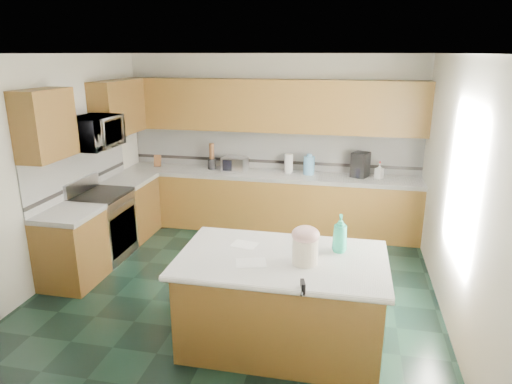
% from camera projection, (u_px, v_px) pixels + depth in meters
% --- Properties ---
extents(floor, '(4.60, 4.60, 0.00)m').
position_uv_depth(floor, '(238.00, 289.00, 5.46)').
color(floor, black).
rests_on(floor, ground).
extents(ceiling, '(4.60, 4.60, 0.00)m').
position_uv_depth(ceiling, '(235.00, 54.00, 4.67)').
color(ceiling, white).
rests_on(ceiling, ground).
extents(wall_back, '(4.60, 0.04, 2.70)m').
position_uv_depth(wall_back, '(272.00, 142.00, 7.23)').
color(wall_back, silver).
rests_on(wall_back, ground).
extents(wall_front, '(4.60, 0.04, 2.70)m').
position_uv_depth(wall_front, '(146.00, 277.00, 2.89)').
color(wall_front, silver).
rests_on(wall_front, ground).
extents(wall_left, '(0.04, 4.60, 2.70)m').
position_uv_depth(wall_left, '(51.00, 170.00, 5.52)').
color(wall_left, silver).
rests_on(wall_left, ground).
extents(wall_right, '(0.04, 4.60, 2.70)m').
position_uv_depth(wall_right, '(459.00, 193.00, 4.60)').
color(wall_right, silver).
rests_on(wall_right, ground).
extents(back_base_cab, '(4.60, 0.60, 0.86)m').
position_uv_depth(back_base_cab, '(268.00, 203.00, 7.20)').
color(back_base_cab, '#3B2610').
rests_on(back_base_cab, ground).
extents(back_countertop, '(4.60, 0.64, 0.06)m').
position_uv_depth(back_countertop, '(268.00, 175.00, 7.07)').
color(back_countertop, white).
rests_on(back_countertop, back_base_cab).
extents(back_upper_cab, '(4.60, 0.33, 0.78)m').
position_uv_depth(back_upper_cab, '(271.00, 106.00, 6.89)').
color(back_upper_cab, '#3B2610').
rests_on(back_upper_cab, wall_back).
extents(back_backsplash, '(4.60, 0.02, 0.63)m').
position_uv_depth(back_backsplash, '(272.00, 150.00, 7.24)').
color(back_backsplash, silver).
rests_on(back_backsplash, back_countertop).
extents(back_accent_band, '(4.60, 0.01, 0.05)m').
position_uv_depth(back_accent_band, '(272.00, 162.00, 7.29)').
color(back_accent_band, black).
rests_on(back_accent_band, back_countertop).
extents(left_base_cab_rear, '(0.60, 0.82, 0.86)m').
position_uv_depth(left_base_cab_rear, '(131.00, 209.00, 6.93)').
color(left_base_cab_rear, '#3B2610').
rests_on(left_base_cab_rear, ground).
extents(left_counter_rear, '(0.64, 0.82, 0.06)m').
position_uv_depth(left_counter_rear, '(128.00, 180.00, 6.80)').
color(left_counter_rear, white).
rests_on(left_counter_rear, left_base_cab_rear).
extents(left_base_cab_front, '(0.60, 0.72, 0.86)m').
position_uv_depth(left_base_cab_front, '(72.00, 250.00, 5.50)').
color(left_base_cab_front, '#3B2610').
rests_on(left_base_cab_front, ground).
extents(left_counter_front, '(0.64, 0.72, 0.06)m').
position_uv_depth(left_counter_front, '(67.00, 214.00, 5.37)').
color(left_counter_front, white).
rests_on(left_counter_front, left_base_cab_front).
extents(left_backsplash, '(0.02, 2.30, 0.63)m').
position_uv_depth(left_backsplash, '(80.00, 168.00, 6.06)').
color(left_backsplash, silver).
rests_on(left_backsplash, wall_left).
extents(left_accent_band, '(0.01, 2.30, 0.05)m').
position_uv_depth(left_accent_band, '(82.00, 182.00, 6.12)').
color(left_accent_band, black).
rests_on(left_accent_band, wall_left).
extents(left_upper_cab_rear, '(0.33, 1.09, 0.78)m').
position_uv_depth(left_upper_cab_rear, '(118.00, 108.00, 6.64)').
color(left_upper_cab_rear, '#3B2610').
rests_on(left_upper_cab_rear, wall_left).
extents(left_upper_cab_front, '(0.33, 0.72, 0.78)m').
position_uv_depth(left_upper_cab_front, '(45.00, 125.00, 5.09)').
color(left_upper_cab_front, '#3B2610').
rests_on(left_upper_cab_front, wall_left).
extents(range_body, '(0.60, 0.76, 0.88)m').
position_uv_depth(range_body, '(104.00, 227.00, 6.19)').
color(range_body, '#B7B7BC').
rests_on(range_body, ground).
extents(range_oven_door, '(0.02, 0.68, 0.55)m').
position_uv_depth(range_oven_door, '(124.00, 231.00, 6.15)').
color(range_oven_door, black).
rests_on(range_oven_door, range_body).
extents(range_cooktop, '(0.62, 0.78, 0.04)m').
position_uv_depth(range_cooktop, '(100.00, 195.00, 6.06)').
color(range_cooktop, black).
rests_on(range_cooktop, range_body).
extents(range_handle, '(0.02, 0.66, 0.02)m').
position_uv_depth(range_handle, '(123.00, 205.00, 6.03)').
color(range_handle, '#B7B7BC').
rests_on(range_handle, range_body).
extents(range_backguard, '(0.06, 0.76, 0.18)m').
position_uv_depth(range_backguard, '(82.00, 185.00, 6.07)').
color(range_backguard, '#B7B7BC').
rests_on(range_backguard, range_body).
extents(microwave, '(0.50, 0.73, 0.41)m').
position_uv_depth(microwave, '(94.00, 133.00, 5.81)').
color(microwave, '#B7B7BC').
rests_on(microwave, wall_left).
extents(island_base, '(1.81, 1.04, 0.86)m').
position_uv_depth(island_base, '(281.00, 304.00, 4.32)').
color(island_base, '#3B2610').
rests_on(island_base, ground).
extents(island_top, '(1.91, 1.14, 0.06)m').
position_uv_depth(island_top, '(282.00, 259.00, 4.19)').
color(island_top, white).
rests_on(island_top, island_base).
extents(island_bullnose, '(1.91, 0.07, 0.06)m').
position_uv_depth(island_bullnose, '(271.00, 289.00, 3.66)').
color(island_bullnose, white).
rests_on(island_bullnose, island_base).
extents(treat_jar, '(0.28, 0.28, 0.24)m').
position_uv_depth(treat_jar, '(305.00, 251.00, 4.01)').
color(treat_jar, '#F2E4CB').
rests_on(treat_jar, island_top).
extents(treat_jar_lid, '(0.25, 0.25, 0.15)m').
position_uv_depth(treat_jar_lid, '(306.00, 235.00, 3.97)').
color(treat_jar_lid, '#D9A3A2').
rests_on(treat_jar_lid, treat_jar).
extents(treat_jar_knob, '(0.08, 0.03, 0.03)m').
position_uv_depth(treat_jar_knob, '(306.00, 229.00, 3.95)').
color(treat_jar_knob, tan).
rests_on(treat_jar_knob, treat_jar_lid).
extents(treat_jar_knob_end_l, '(0.04, 0.04, 0.04)m').
position_uv_depth(treat_jar_knob_end_l, '(301.00, 229.00, 3.96)').
color(treat_jar_knob_end_l, tan).
rests_on(treat_jar_knob_end_l, treat_jar_lid).
extents(treat_jar_knob_end_r, '(0.04, 0.04, 0.04)m').
position_uv_depth(treat_jar_knob_end_r, '(311.00, 229.00, 3.94)').
color(treat_jar_knob_end_r, tan).
rests_on(treat_jar_knob_end_r, treat_jar_lid).
extents(soap_bottle_island, '(0.15, 0.15, 0.36)m').
position_uv_depth(soap_bottle_island, '(340.00, 234.00, 4.23)').
color(soap_bottle_island, '#22A681').
rests_on(soap_bottle_island, island_top).
extents(paper_sheet_a, '(0.31, 0.27, 0.00)m').
position_uv_depth(paper_sheet_a, '(251.00, 263.00, 4.05)').
color(paper_sheet_a, white).
rests_on(paper_sheet_a, island_top).
extents(paper_sheet_b, '(0.27, 0.22, 0.00)m').
position_uv_depth(paper_sheet_b, '(245.00, 245.00, 4.44)').
color(paper_sheet_b, white).
rests_on(paper_sheet_b, island_top).
extents(clamp_body, '(0.06, 0.11, 0.10)m').
position_uv_depth(clamp_body, '(303.00, 287.00, 3.62)').
color(clamp_body, black).
rests_on(clamp_body, island_top).
extents(clamp_handle, '(0.02, 0.07, 0.02)m').
position_uv_depth(clamp_handle, '(302.00, 293.00, 3.56)').
color(clamp_handle, black).
rests_on(clamp_handle, island_top).
extents(knife_block, '(0.13, 0.16, 0.21)m').
position_uv_depth(knife_block, '(158.00, 161.00, 7.44)').
color(knife_block, '#472814').
rests_on(knife_block, back_countertop).
extents(utensil_crock, '(0.14, 0.14, 0.17)m').
position_uv_depth(utensil_crock, '(212.00, 164.00, 7.29)').
color(utensil_crock, black).
rests_on(utensil_crock, back_countertop).
extents(utensil_bundle, '(0.08, 0.08, 0.25)m').
position_uv_depth(utensil_bundle, '(212.00, 151.00, 7.23)').
color(utensil_bundle, '#472814').
rests_on(utensil_bundle, utensil_crock).
extents(toaster_oven, '(0.41, 0.31, 0.21)m').
position_uv_depth(toaster_oven, '(235.00, 164.00, 7.18)').
color(toaster_oven, '#B7B7BC').
rests_on(toaster_oven, back_countertop).
extents(toaster_oven_door, '(0.33, 0.01, 0.17)m').
position_uv_depth(toaster_oven_door, '(233.00, 166.00, 7.07)').
color(toaster_oven_door, black).
rests_on(toaster_oven_door, toaster_oven).
extents(paper_towel, '(0.13, 0.13, 0.29)m').
position_uv_depth(paper_towel, '(289.00, 163.00, 7.05)').
color(paper_towel, white).
rests_on(paper_towel, back_countertop).
extents(paper_towel_base, '(0.19, 0.19, 0.01)m').
position_uv_depth(paper_towel_base, '(288.00, 172.00, 7.09)').
color(paper_towel_base, '#B7B7BC').
rests_on(paper_towel_base, back_countertop).
extents(water_jug, '(0.17, 0.17, 0.28)m').
position_uv_depth(water_jug, '(309.00, 166.00, 6.95)').
color(water_jug, '#62A3D5').
rests_on(water_jug, back_countertop).
extents(water_jug_neck, '(0.08, 0.08, 0.04)m').
position_uv_depth(water_jug_neck, '(309.00, 155.00, 6.91)').
color(water_jug_neck, '#62A3D5').
rests_on(water_jug_neck, water_jug).
extents(coffee_maker, '(0.30, 0.31, 0.37)m').
position_uv_depth(coffee_maker, '(360.00, 165.00, 6.81)').
color(coffee_maker, black).
rests_on(coffee_maker, back_countertop).
extents(coffee_carafe, '(0.15, 0.15, 0.15)m').
position_uv_depth(coffee_carafe, '(360.00, 173.00, 6.79)').
color(coffee_carafe, black).
rests_on(coffee_carafe, back_countertop).
extents(soap_bottle_back, '(0.15, 0.14, 0.23)m').
position_uv_depth(soap_bottle_back, '(379.00, 171.00, 6.74)').
color(soap_bottle_back, white).
rests_on(soap_bottle_back, back_countertop).
extents(soap_back_cap, '(0.02, 0.02, 0.03)m').
position_uv_depth(soap_back_cap, '(380.00, 162.00, 6.71)').
color(soap_back_cap, red).
rests_on(soap_back_cap, soap_bottle_back).
extents(window_light_proxy, '(0.02, 1.40, 1.10)m').
position_uv_depth(window_light_proxy, '(462.00, 184.00, 4.38)').
color(window_light_proxy, white).
rests_on(window_light_proxy, wall_right).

